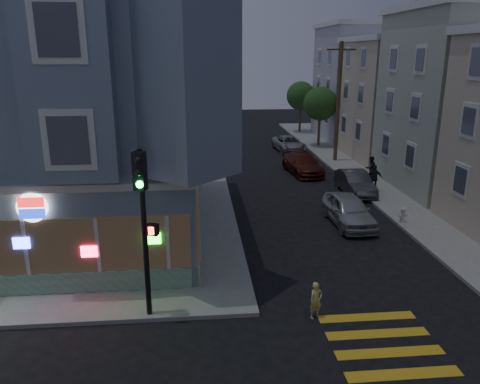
{
  "coord_description": "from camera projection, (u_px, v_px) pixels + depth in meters",
  "views": [
    {
      "loc": [
        1.1,
        -11.42,
        8.33
      ],
      "look_at": [
        2.8,
        6.68,
        2.9
      ],
      "focal_mm": 35.0,
      "sensor_mm": 36.0,
      "label": 1
    }
  ],
  "objects": [
    {
      "name": "ground",
      "position": [
        163.0,
        361.0,
        13.18
      ],
      "size": [
        120.0,
        120.0,
        0.0
      ],
      "primitive_type": "plane",
      "color": "black",
      "rests_on": "ground"
    },
    {
      "name": "street_tree_far",
      "position": [
        301.0,
        96.0,
        49.39
      ],
      "size": [
        3.0,
        3.0,
        5.3
      ],
      "color": "#4C3826",
      "rests_on": "sidewalk_ne"
    },
    {
      "name": "parked_car_c",
      "position": [
        303.0,
        164.0,
        33.36
      ],
      "size": [
        2.52,
        5.05,
        1.41
      ],
      "primitive_type": "imported",
      "rotation": [
        0.0,
        0.0,
        0.11
      ],
      "color": "#521D12",
      "rests_on": "ground"
    },
    {
      "name": "row_house_d",
      "position": [
        383.0,
        84.0,
        45.81
      ],
      "size": [
        12.0,
        8.6,
        10.5
      ],
      "primitive_type": "cube",
      "color": "#ACA5B6",
      "rests_on": "sidewalk_ne"
    },
    {
      "name": "utility_pole",
      "position": [
        338.0,
        101.0,
        35.77
      ],
      "size": [
        2.2,
        0.3,
        9.0
      ],
      "color": "#4C3826",
      "rests_on": "sidewalk_ne"
    },
    {
      "name": "row_house_c",
      "position": [
        426.0,
        100.0,
        37.44
      ],
      "size": [
        12.0,
        8.6,
        9.0
      ],
      "primitive_type": "cube",
      "color": "#C2B296",
      "rests_on": "sidewalk_ne"
    },
    {
      "name": "corner_building",
      "position": [
        41.0,
        110.0,
        21.45
      ],
      "size": [
        14.6,
        14.6,
        11.4
      ],
      "color": "slate",
      "rests_on": "sidewalk_nw"
    },
    {
      "name": "pedestrian_b",
      "position": [
        374.0,
        178.0,
        28.57
      ],
      "size": [
        1.04,
        0.71,
        1.64
      ],
      "primitive_type": "imported",
      "rotation": [
        0.0,
        0.0,
        2.79
      ],
      "color": "#252128",
      "rests_on": "sidewalk_ne"
    },
    {
      "name": "sidewalk_ne",
      "position": [
        473.0,
        161.0,
        37.16
      ],
      "size": [
        24.0,
        42.0,
        0.15
      ],
      "primitive_type": "cube",
      "color": "gray",
      "rests_on": "ground"
    },
    {
      "name": "parked_car_a",
      "position": [
        349.0,
        210.0,
        23.43
      ],
      "size": [
        1.88,
        4.46,
        1.51
      ],
      "primitive_type": "imported",
      "rotation": [
        0.0,
        0.0,
        0.02
      ],
      "color": "#AFB2B7",
      "rests_on": "ground"
    },
    {
      "name": "running_child",
      "position": [
        316.0,
        300.0,
        15.15
      ],
      "size": [
        0.53,
        0.44,
        1.25
      ],
      "primitive_type": "imported",
      "rotation": [
        0.0,
        0.0,
        0.35
      ],
      "color": "#D9CA6E",
      "rests_on": "ground"
    },
    {
      "name": "parked_car_b",
      "position": [
        355.0,
        183.0,
        28.59
      ],
      "size": [
        1.5,
        4.24,
        1.4
      ],
      "primitive_type": "imported",
      "rotation": [
        0.0,
        0.0,
        -0.0
      ],
      "color": "#3C3F42",
      "rests_on": "ground"
    },
    {
      "name": "street_tree_near",
      "position": [
        320.0,
        104.0,
        41.76
      ],
      "size": [
        3.0,
        3.0,
        5.3
      ],
      "color": "#4C3826",
      "rests_on": "sidewalk_ne"
    },
    {
      "name": "traffic_signal",
      "position": [
        143.0,
        208.0,
        14.09
      ],
      "size": [
        0.69,
        0.61,
        5.46
      ],
      "rotation": [
        0.0,
        0.0,
        -0.33
      ],
      "color": "black",
      "rests_on": "sidewalk_nw"
    },
    {
      "name": "pedestrian_a",
      "position": [
        371.0,
        168.0,
        31.12
      ],
      "size": [
        0.9,
        0.78,
        1.6
      ],
      "primitive_type": "imported",
      "rotation": [
        0.0,
        0.0,
        3.39
      ],
      "color": "black",
      "rests_on": "sidewalk_ne"
    },
    {
      "name": "fire_hydrant",
      "position": [
        403.0,
        214.0,
        23.4
      ],
      "size": [
        0.44,
        0.26,
        0.77
      ],
      "color": "silver",
      "rests_on": "sidewalk_ne"
    },
    {
      "name": "parked_car_d",
      "position": [
        289.0,
        144.0,
        40.96
      ],
      "size": [
        2.69,
        4.94,
        1.31
      ],
      "primitive_type": "imported",
      "rotation": [
        0.0,
        0.0,
        0.11
      ],
      "color": "#9DA3A7",
      "rests_on": "ground"
    }
  ]
}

